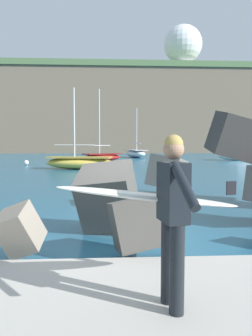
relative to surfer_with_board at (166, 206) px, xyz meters
name	(u,v)px	position (x,y,z in m)	size (l,w,h in m)	color
ground_plane	(115,238)	(-0.46, 3.21, -1.28)	(400.00, 400.00, 0.00)	#235B7A
breakwater_jetty	(190,174)	(1.69, 5.60, -0.20)	(31.46, 8.59, 2.83)	#605B56
surfer_with_board	(166,206)	(0.00, 0.00, 0.00)	(2.12, 1.31, 1.78)	black
boat_near_left	(240,153)	(14.72, 33.79, -0.47)	(5.48, 2.58, 2.55)	beige
boat_near_centre	(102,157)	(-1.22, 32.70, -0.77)	(4.84, 3.92, 7.83)	maroon
boat_near_right	(80,162)	(-2.74, 21.55, -0.75)	(5.44, 2.77, 6.12)	#EAC64C
boat_mid_left	(136,153)	(3.27, 41.86, -0.68)	(3.40, 5.46, 6.81)	white
mooring_buoy_inner	(26,163)	(-8.00, 26.69, -1.06)	(0.44, 0.44, 0.44)	silver
headland_bluff	(72,114)	(-9.57, 80.05, 8.02)	(99.57, 35.79, 18.55)	#756651
radar_dome	(183,47)	(17.12, 74.11, 23.41)	(8.94, 8.94, 11.10)	silver
station_building_west	(86,74)	(-6.62, 88.49, 19.78)	(5.11, 6.09, 4.99)	#B2ADA3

